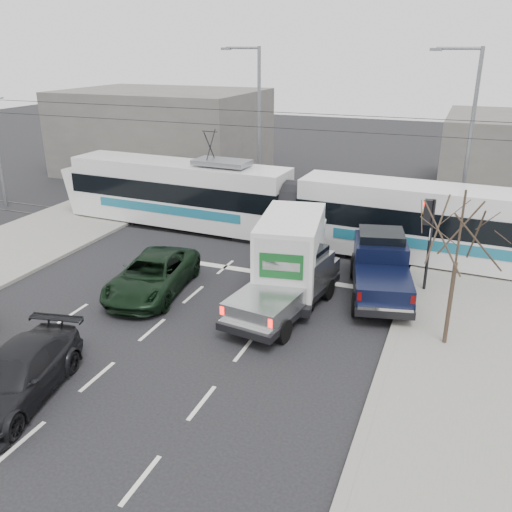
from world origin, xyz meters
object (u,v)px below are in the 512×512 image
(traffic_signal, at_px, (428,225))
(dark_car, at_px, (16,376))
(street_lamp_far, at_px, (256,118))
(green_car, at_px, (152,275))
(bare_tree, at_px, (460,235))
(box_truck, at_px, (292,252))
(tram, at_px, (294,207))
(navy_pickup, at_px, (380,266))
(street_lamp_near, at_px, (466,134))
(silver_pickup, at_px, (289,282))

(traffic_signal, xyz_separation_m, dark_car, (-9.51, -11.12, -2.04))
(traffic_signal, relative_size, street_lamp_far, 0.40)
(green_car, bearing_deg, bare_tree, -9.02)
(box_truck, bearing_deg, traffic_signal, 8.30)
(dark_car, bearing_deg, street_lamp_far, 81.71)
(tram, bearing_deg, box_truck, -70.26)
(navy_pickup, bearing_deg, box_truck, -178.60)
(green_car, bearing_deg, dark_car, -96.71)
(street_lamp_near, xyz_separation_m, green_car, (-10.56, -11.37, -4.39))
(navy_pickup, xyz_separation_m, dark_car, (-7.99, -10.41, -0.43))
(traffic_signal, bearing_deg, silver_pickup, -143.10)
(street_lamp_near, bearing_deg, box_truck, -121.97)
(street_lamp_far, xyz_separation_m, green_car, (0.94, -13.37, -4.39))
(traffic_signal, bearing_deg, tram, 150.15)
(green_car, height_order, dark_car, green_car)
(traffic_signal, xyz_separation_m, navy_pickup, (-1.52, -0.71, -1.61))
(box_truck, bearing_deg, tram, 97.51)
(tram, bearing_deg, navy_pickup, -39.19)
(bare_tree, xyz_separation_m, box_truck, (-5.94, 2.45, -2.24))
(street_lamp_near, bearing_deg, silver_pickup, -115.79)
(bare_tree, bearing_deg, tram, 134.48)
(silver_pickup, relative_size, dark_car, 1.26)
(street_lamp_far, xyz_separation_m, box_truck, (5.85, -11.05, -3.56))
(street_lamp_near, relative_size, dark_car, 1.86)
(silver_pickup, xyz_separation_m, box_truck, (-0.44, 1.73, 0.49))
(box_truck, bearing_deg, silver_pickup, -85.23)
(street_lamp_far, height_order, box_truck, street_lamp_far)
(box_truck, bearing_deg, dark_car, -125.73)
(bare_tree, distance_m, street_lamp_far, 17.97)
(tram, distance_m, navy_pickup, 6.60)
(street_lamp_far, relative_size, silver_pickup, 1.48)
(traffic_signal, height_order, street_lamp_far, street_lamp_far)
(street_lamp_far, height_order, silver_pickup, street_lamp_far)
(bare_tree, height_order, dark_car, bare_tree)
(tram, bearing_deg, dark_car, -99.16)
(green_car, bearing_deg, street_lamp_far, 85.64)
(street_lamp_near, bearing_deg, bare_tree, -88.58)
(green_car, bearing_deg, tram, 57.96)
(traffic_signal, bearing_deg, street_lamp_far, 138.28)
(street_lamp_far, relative_size, box_truck, 1.38)
(street_lamp_far, height_order, dark_car, street_lamp_far)
(tram, xyz_separation_m, green_car, (-3.31, -7.55, -1.08))
(navy_pickup, bearing_deg, street_lamp_far, 118.89)
(street_lamp_near, height_order, tram, street_lamp_near)
(bare_tree, xyz_separation_m, dark_car, (-10.64, -7.12, -3.09))
(traffic_signal, distance_m, silver_pickup, 5.71)
(green_car, bearing_deg, navy_pickup, 12.74)
(traffic_signal, relative_size, navy_pickup, 0.63)
(box_truck, height_order, dark_car, box_truck)
(tram, height_order, dark_car, tram)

